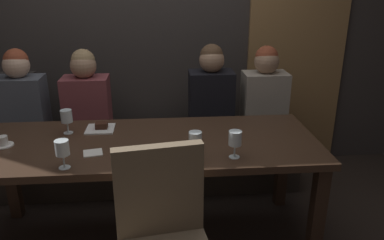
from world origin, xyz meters
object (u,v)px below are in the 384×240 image
chair_near_side (164,234)px  dessert_plate (101,128)px  dining_table (148,153)px  wine_glass_near_left (235,139)px  banquette_bench (152,163)px  diner_far_end (211,95)px  wine_glass_end_right (62,149)px  wine_glass_end_left (195,140)px  diner_bearded (87,100)px  diner_redhead (22,100)px  diner_near_end (264,95)px  espresso_cup (3,142)px  wine_glass_center_back (66,117)px

chair_near_side → dessert_plate: size_ratio=5.16×
dining_table → wine_glass_near_left: 0.62m
banquette_bench → dining_table: bearing=-90.0°
dessert_plate → banquette_bench: bearing=55.7°
banquette_bench → diner_far_end: 0.78m
wine_glass_near_left → wine_glass_end_right: same height
dining_table → wine_glass_end_left: bearing=-43.7°
diner_bearded → dessert_plate: bearing=-70.2°
wine_glass_near_left → chair_near_side: bearing=-133.7°
wine_glass_near_left → wine_glass_end_left: same height
diner_bearded → diner_redhead: bearing=179.3°
diner_near_end → espresso_cup: (-1.84, -0.72, -0.05)m
wine_glass_end_left → wine_glass_center_back: bearing=151.1°
diner_near_end → diner_bearded: bearing=-179.5°
dining_table → espresso_cup: (-0.89, -0.00, 0.11)m
dining_table → dessert_plate: (-0.32, 0.23, 0.10)m
wine_glass_near_left → wine_glass_end_left: (-0.23, 0.01, 0.00)m
espresso_cup → wine_glass_center_back: bearing=26.9°
dining_table → wine_glass_center_back: size_ratio=13.41×
wine_glass_end_right → diner_far_end: bearing=47.6°
wine_glass_center_back → wine_glass_end_left: (0.82, -0.45, 0.00)m
chair_near_side → dessert_plate: 1.05m
wine_glass_end_right → chair_near_side: bearing=-36.1°
chair_near_side → wine_glass_near_left: bearing=46.3°
dining_table → dessert_plate: bearing=145.0°
diner_far_end → dessert_plate: bearing=-149.8°
diner_bearded → diner_near_end: (1.45, 0.01, 0.00)m
wine_glass_end_right → dessert_plate: (0.12, 0.56, -0.10)m
wine_glass_center_back → espresso_cup: size_ratio=1.37×
espresso_cup → diner_far_end: bearing=26.9°
espresso_cup → wine_glass_near_left: bearing=-11.2°
diner_near_end → wine_glass_end_left: (-0.67, -0.99, 0.04)m
diner_bearded → wine_glass_end_left: size_ratio=4.66×
wine_glass_center_back → dessert_plate: size_ratio=0.86×
dining_table → wine_glass_center_back: 0.60m
dining_table → diner_near_end: 1.20m
chair_near_side → diner_far_end: size_ratio=1.24×
diner_far_end → wine_glass_near_left: size_ratio=4.81×
diner_near_end → wine_glass_near_left: (-0.44, -1.00, 0.04)m
dining_table → diner_near_end: bearing=36.9°
wine_glass_end_right → banquette_bench: bearing=66.7°
chair_near_side → diner_bearded: diner_bearded is taller
banquette_bench → wine_glass_end_left: size_ratio=15.24×
chair_near_side → diner_far_end: 1.51m
dining_table → wine_glass_end_left: size_ratio=13.41×
banquette_bench → wine_glass_center_back: bearing=-135.7°
dessert_plate → diner_far_end: bearing=30.2°
dining_table → espresso_cup: bearing=-179.9°
wine_glass_end_left → diner_redhead: bearing=142.5°
dining_table → wine_glass_center_back: (-0.53, 0.18, 0.20)m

